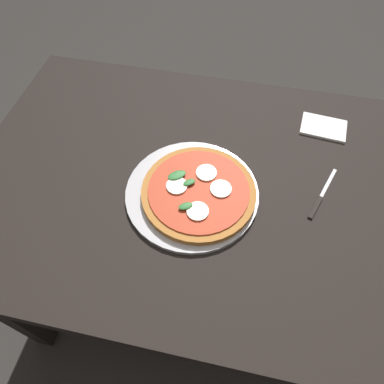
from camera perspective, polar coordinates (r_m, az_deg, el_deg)
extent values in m
plane|color=#2D2B28|center=(1.61, 3.77, -14.84)|extent=(6.00, 6.00, 0.00)
cube|color=black|center=(0.94, 6.22, 0.39)|extent=(1.42, 0.86, 0.04)
cube|color=black|center=(1.59, -16.23, 6.63)|extent=(0.07, 0.07, 0.72)
cube|color=black|center=(1.33, -27.47, -16.73)|extent=(0.07, 0.07, 0.72)
cylinder|color=#B2B2B7|center=(0.90, 0.00, -0.14)|extent=(0.34, 0.34, 0.01)
cylinder|color=#B27033|center=(0.88, 1.08, -0.05)|extent=(0.29, 0.29, 0.02)
cylinder|color=#B7381E|center=(0.87, 1.09, 0.35)|extent=(0.26, 0.26, 0.00)
cylinder|color=#F4EACC|center=(0.88, -2.50, 1.04)|extent=(0.05, 0.05, 0.00)
cylinder|color=#F4EACC|center=(0.84, 0.93, -3.15)|extent=(0.05, 0.05, 0.00)
cylinder|color=#F4EACC|center=(0.87, 4.72, 0.53)|extent=(0.05, 0.05, 0.00)
cylinder|color=#F4EACC|center=(0.90, 2.41, 3.38)|extent=(0.05, 0.05, 0.00)
ellipsoid|color=#286B2D|center=(0.88, -0.46, 1.60)|extent=(0.04, 0.03, 0.00)
ellipsoid|color=#286B2D|center=(0.84, -1.06, -2.29)|extent=(0.04, 0.03, 0.00)
ellipsoid|color=#286B2D|center=(0.89, -2.48, 2.79)|extent=(0.05, 0.05, 0.00)
cube|color=white|center=(1.12, 20.67, 9.86)|extent=(0.14, 0.10, 0.01)
cube|color=black|center=(0.93, 19.49, -2.39)|extent=(0.04, 0.07, 0.01)
cube|color=silver|center=(0.99, 21.32, 1.35)|extent=(0.05, 0.10, 0.00)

